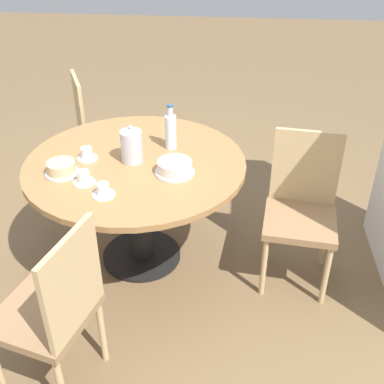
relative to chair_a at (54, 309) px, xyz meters
The scene contains 12 objects.
ground_plane 1.12m from the chair_a, 168.82° to the left, with size 14.00×14.00×0.00m, color brown.
dining_table 1.01m from the chair_a, 168.82° to the left, with size 1.32×1.32×0.74m.
chair_a is the anchor object (origin of this frame).
chair_b 1.52m from the chair_a, 128.21° to the left, with size 0.46×0.46×0.94m.
chair_c 1.89m from the chair_a, behind, with size 0.56×0.56×0.94m.
coffee_pot 1.06m from the chair_a, 169.70° to the left, with size 0.13×0.13×0.23m.
water_bottle 1.29m from the chair_a, 161.86° to the left, with size 0.07×0.07×0.29m.
cake_main 1.01m from the chair_a, 152.66° to the left, with size 0.23×0.23×0.08m.
cake_second 0.86m from the chair_a, 166.61° to the right, with size 0.19×0.19×0.08m.
cup_a 1.03m from the chair_a, behind, with size 0.12×0.12×0.07m.
cup_b 0.76m from the chair_a, behind, with size 0.12×0.12×0.07m.
cup_c 0.66m from the chair_a, behind, with size 0.12×0.12×0.07m.
Camera 1 is at (2.46, 0.58, 2.13)m, focal length 45.00 mm.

